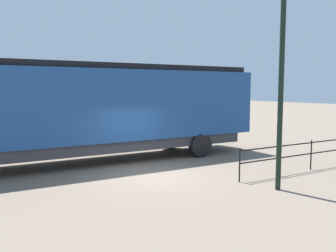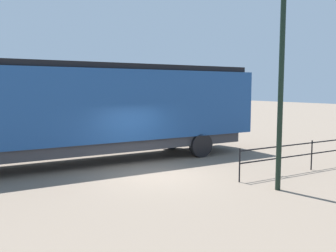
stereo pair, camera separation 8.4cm
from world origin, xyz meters
TOP-DOWN VIEW (x-y plane):
  - ground_plane at (0.00, 0.00)m, footprint 120.00×120.00m
  - locomotive at (-3.30, -0.97)m, footprint 2.94×15.92m
  - lamp_post at (3.62, 2.42)m, footprint 0.45×0.45m
  - platform_fence at (2.32, 5.64)m, footprint 0.05×7.31m

SIDE VIEW (x-z plane):
  - ground_plane at x=0.00m, z-range 0.00..0.00m
  - platform_fence at x=2.32m, z-range 0.17..1.31m
  - locomotive at x=-3.30m, z-range 0.25..4.37m
  - lamp_post at x=3.62m, z-range 1.03..8.25m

